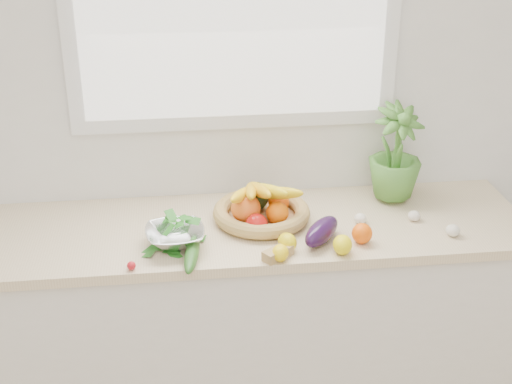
{
  "coord_description": "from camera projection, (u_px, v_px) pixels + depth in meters",
  "views": [
    {
      "loc": [
        -0.23,
        -0.49,
        2.21
      ],
      "look_at": [
        0.05,
        1.93,
        1.05
      ],
      "focal_mm": 50.0,
      "sensor_mm": 36.0,
      "label": 1
    }
  ],
  "objects": [
    {
      "name": "garlic_c",
      "position": [
        453.0,
        230.0,
        2.69
      ],
      "size": [
        0.06,
        0.06,
        0.05
      ],
      "primitive_type": "ellipsoid",
      "rotation": [
        0.0,
        0.0,
        0.15
      ],
      "color": "silver",
      "rests_on": "countertop"
    },
    {
      "name": "eggplant",
      "position": [
        322.0,
        231.0,
        2.64
      ],
      "size": [
        0.2,
        0.22,
        0.09
      ],
      "primitive_type": "ellipsoid",
      "rotation": [
        0.0,
        0.0,
        -0.66
      ],
      "color": "#240D32",
      "rests_on": "countertop"
    },
    {
      "name": "colander_with_spinach",
      "position": [
        175.0,
        232.0,
        2.6
      ],
      "size": [
        0.24,
        0.24,
        0.12
      ],
      "color": "silver",
      "rests_on": "countertop"
    },
    {
      "name": "apple",
      "position": [
        257.0,
        225.0,
        2.69
      ],
      "size": [
        0.1,
        0.1,
        0.09
      ],
      "primitive_type": "sphere",
      "rotation": [
        0.0,
        0.0,
        -0.2
      ],
      "color": "red",
      "rests_on": "countertop"
    },
    {
      "name": "fruit_basket",
      "position": [
        261.0,
        208.0,
        2.79
      ],
      "size": [
        0.46,
        0.46,
        0.19
      ],
      "color": "tan",
      "rests_on": "countertop"
    },
    {
      "name": "garlic_b",
      "position": [
        360.0,
        219.0,
        2.78
      ],
      "size": [
        0.06,
        0.06,
        0.04
      ],
      "primitive_type": "ellipsoid",
      "rotation": [
        0.0,
        0.0,
        0.19
      ],
      "color": "white",
      "rests_on": "countertop"
    },
    {
      "name": "cucumber",
      "position": [
        192.0,
        254.0,
        2.53
      ],
      "size": [
        0.09,
        0.27,
        0.05
      ],
      "primitive_type": "ellipsoid",
      "rotation": [
        0.0,
        0.0,
        -0.14
      ],
      "color": "#195318",
      "rests_on": "countertop"
    },
    {
      "name": "radish",
      "position": [
        131.0,
        266.0,
        2.47
      ],
      "size": [
        0.04,
        0.04,
        0.03
      ],
      "primitive_type": "sphere",
      "rotation": [
        0.0,
        0.0,
        -0.27
      ],
      "color": "red",
      "rests_on": "countertop"
    },
    {
      "name": "garlic_a",
      "position": [
        414.0,
        216.0,
        2.8
      ],
      "size": [
        0.06,
        0.06,
        0.04
      ],
      "primitive_type": "ellipsoid",
      "rotation": [
        0.0,
        0.0,
        -0.42
      ],
      "color": "white",
      "rests_on": "countertop"
    },
    {
      "name": "potted_herb",
      "position": [
        396.0,
        152.0,
        2.89
      ],
      "size": [
        0.28,
        0.28,
        0.39
      ],
      "primitive_type": "imported",
      "rotation": [
        0.0,
        0.0,
        0.39
      ],
      "color": "#4A8831",
      "rests_on": "countertop"
    },
    {
      "name": "back_wall",
      "position": [
        234.0,
        91.0,
        2.85
      ],
      "size": [
        4.5,
        0.02,
        2.7
      ],
      "primitive_type": "cube",
      "color": "white",
      "rests_on": "ground"
    },
    {
      "name": "lemon_c",
      "position": [
        287.0,
        242.0,
        2.59
      ],
      "size": [
        0.09,
        0.1,
        0.07
      ],
      "primitive_type": "ellipsoid",
      "rotation": [
        0.0,
        0.0,
        0.34
      ],
      "color": "yellow",
      "rests_on": "countertop"
    },
    {
      "name": "lemon_a",
      "position": [
        280.0,
        253.0,
        2.52
      ],
      "size": [
        0.07,
        0.09,
        0.06
      ],
      "primitive_type": "ellipsoid",
      "rotation": [
        0.0,
        0.0,
        -0.21
      ],
      "color": "yellow",
      "rests_on": "countertop"
    },
    {
      "name": "counter_cabinet",
      "position": [
        244.0,
        324.0,
        2.98
      ],
      "size": [
        2.2,
        0.58,
        0.86
      ],
      "primitive_type": "cube",
      "color": "silver",
      "rests_on": "ground"
    },
    {
      "name": "lemon_b",
      "position": [
        342.0,
        245.0,
        2.57
      ],
      "size": [
        0.08,
        0.1,
        0.07
      ],
      "primitive_type": "ellipsoid",
      "rotation": [
        0.0,
        0.0,
        -0.16
      ],
      "color": "yellow",
      "rests_on": "countertop"
    },
    {
      "name": "ginger",
      "position": [
        278.0,
        253.0,
        2.54
      ],
      "size": [
        0.12,
        0.11,
        0.04
      ],
      "primitive_type": "cube",
      "rotation": [
        0.0,
        0.0,
        0.63
      ],
      "color": "tan",
      "rests_on": "countertop"
    },
    {
      "name": "orange_loose",
      "position": [
        362.0,
        233.0,
        2.63
      ],
      "size": [
        0.09,
        0.09,
        0.08
      ],
      "primitive_type": "sphere",
      "rotation": [
        0.0,
        0.0,
        0.28
      ],
      "color": "#FF5D08",
      "rests_on": "countertop"
    },
    {
      "name": "countertop",
      "position": [
        243.0,
        230.0,
        2.78
      ],
      "size": [
        2.24,
        0.62,
        0.04
      ],
      "primitive_type": "cube",
      "color": "beige",
      "rests_on": "counter_cabinet"
    }
  ]
}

